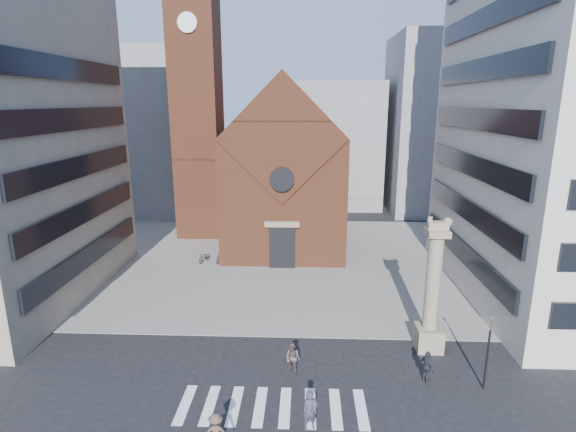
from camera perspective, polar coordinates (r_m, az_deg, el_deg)
The scene contains 21 objects.
ground at distance 27.60m, azimuth -2.70°, elevation -19.22°, with size 120.00×120.00×0.00m, color black.
piazza at distance 44.64m, azimuth -0.60°, elevation -5.60°, with size 46.00×30.00×0.05m, color gray.
zebra_crossing at distance 25.13m, azimuth -1.98°, elevation -23.04°, with size 10.20×3.20×0.01m, color white, non-canonical shape.
church at distance 48.53m, azimuth -0.26°, elevation 5.73°, with size 12.00×16.65×18.00m.
campanile at distance 52.33m, azimuth -11.49°, elevation 14.60°, with size 5.50×5.50×31.20m.
bg_block_left at distance 66.82m, azimuth -17.33°, elevation 10.06°, with size 16.00×14.00×22.00m, color gray.
bg_block_mid at distance 68.30m, azimuth 5.60°, elevation 9.03°, with size 14.00×12.00×18.00m, color gray.
bg_block_right at distance 67.94m, azimuth 19.65°, elevation 10.79°, with size 16.00×14.00×24.00m, color gray.
lion_column at distance 29.53m, azimuth 17.80°, elevation -9.94°, with size 1.63×1.60×8.68m.
traffic_light at distance 27.29m, azimuth 24.04°, elevation -15.38°, with size 0.13×0.16×4.30m.
pedestrian_0 at distance 23.28m, azimuth 2.83°, elevation -23.47°, with size 0.72×0.47×1.98m, color #363144.
pedestrian_1 at distance 27.04m, azimuth 0.61°, elevation -17.61°, with size 0.91×0.71×1.88m, color #514241.
pedestrian_2 at distance 27.43m, azimuth 17.25°, elevation -17.84°, with size 1.10×0.46×1.87m, color #292A31.
pedestrian_3 at distance 22.54m, azimuth -9.12°, elevation -25.42°, with size 1.16×0.67×1.80m, color #4F3B34.
scooter_0 at distance 44.64m, azimuth -10.60°, elevation -5.16°, with size 0.65×1.86×0.98m, color black.
scooter_1 at distance 44.29m, azimuth -8.55°, elevation -5.15°, with size 0.51×1.80×1.08m, color black.
scooter_2 at distance 44.04m, azimuth -6.46°, elevation -5.27°, with size 0.65×1.86×0.98m, color black.
scooter_3 at distance 43.81m, azimuth -4.35°, elevation -5.25°, with size 0.51×1.80×1.08m, color black.
scooter_4 at distance 43.67m, azimuth -2.22°, elevation -5.36°, with size 0.65×1.86×0.98m, color black.
scooter_5 at distance 43.56m, azimuth -0.08°, elevation -5.32°, with size 0.51×1.80×1.08m, color black.
scooter_6 at distance 43.54m, azimuth 2.06°, elevation -5.42°, with size 0.65×1.86×0.98m, color black.
Camera 1 is at (2.16, -22.90, 15.26)m, focal length 28.00 mm.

